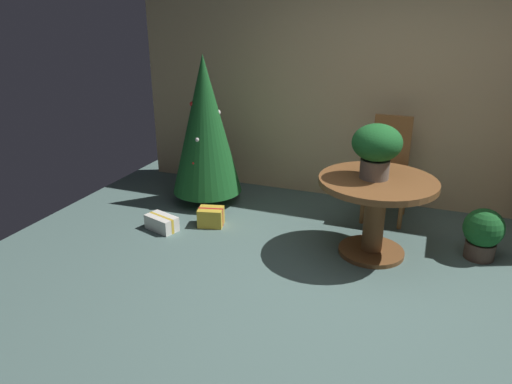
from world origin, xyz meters
name	(u,v)px	position (x,y,z in m)	size (l,w,h in m)	color
ground_plane	(355,308)	(0.00, 0.00, 0.00)	(6.60, 6.60, 0.00)	#4C6660
back_wall_panel	(402,85)	(0.00, 2.20, 1.30)	(6.00, 0.10, 2.60)	tan
round_dining_table	(376,201)	(-0.01, 0.88, 0.50)	(0.99, 0.99, 0.70)	brown
flower_vase	(377,147)	(-0.05, 0.89, 0.98)	(0.41, 0.41, 0.46)	#665B51
wooden_chair_far	(389,163)	(-0.01, 1.76, 0.58)	(0.41, 0.43, 1.04)	brown
holiday_tree	(205,125)	(-1.92, 1.45, 0.87)	(0.76, 0.76, 1.62)	brown
gift_box_cream	(162,223)	(-2.01, 0.63, 0.07)	(0.36, 0.26, 0.15)	silver
gift_box_gold	(211,217)	(-1.60, 0.89, 0.09)	(0.28, 0.24, 0.19)	gold
potted_plant	(483,232)	(0.88, 1.14, 0.25)	(0.34, 0.34, 0.46)	#4C382D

